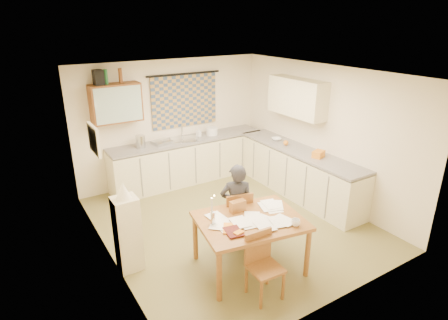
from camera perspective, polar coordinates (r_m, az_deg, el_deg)
floor at (r=6.44m, az=1.02°, el=-9.54°), size 4.00×4.50×0.02m
ceiling at (r=5.60m, az=1.19°, el=13.27°), size 4.00×4.50×0.02m
wall_back at (r=7.81m, az=-8.02°, el=5.83°), size 4.00×0.02×2.50m
wall_front at (r=4.35m, az=17.67°, el=-7.59°), size 4.00×0.02×2.50m
wall_left at (r=5.17m, az=-17.97°, el=-3.00°), size 0.02×4.50×2.50m
wall_right at (r=7.15m, az=14.77°, el=3.93°), size 0.02×4.50×2.50m
window_blind at (r=7.80m, az=-6.02°, el=8.94°), size 1.45×0.03×1.05m
curtain_rod at (r=7.69m, az=-6.11°, el=12.92°), size 1.60×0.04×0.04m
wall_cabinet at (r=7.14m, az=-16.14°, el=8.34°), size 0.90×0.34×0.70m
wall_cabinet_glass at (r=6.98m, az=-15.74°, el=8.11°), size 0.84×0.02×0.64m
upper_cabinet_right at (r=7.26m, az=11.06°, el=9.37°), size 0.34×1.30×0.70m
framed_print at (r=5.39m, az=-19.19°, el=2.96°), size 0.04×0.50×0.40m
print_canvas at (r=5.40m, az=-18.94°, el=3.01°), size 0.01×0.42×0.32m
counter_back at (r=7.87m, az=-5.37°, el=-0.04°), size 3.30×0.62×0.92m
counter_right at (r=7.36m, az=11.21°, el=-1.89°), size 0.62×2.95×0.92m
stove at (r=6.69m, az=17.47°, el=-4.95°), size 0.57×0.57×0.89m
sink at (r=7.70m, az=-6.02°, el=2.83°), size 0.66×0.59×0.10m
tap at (r=7.81m, az=-6.43°, el=4.47°), size 0.04×0.04×0.28m
dish_rack at (r=7.48m, az=-9.46°, el=2.69°), size 0.40×0.36×0.06m
kettle at (r=7.31m, az=-12.61°, el=2.77°), size 0.22×0.22×0.24m
mixing_bowl at (r=7.95m, az=-1.84°, el=4.43°), size 0.25×0.25×0.16m
soap_bottle at (r=7.85m, az=-3.89°, el=4.25°), size 0.13×0.13×0.18m
bowl at (r=7.67m, az=8.00°, el=3.17°), size 0.31×0.31×0.05m
orange_bag at (r=6.86m, az=14.20°, el=0.88°), size 0.26×0.22×0.12m
fruit_orange at (r=7.38m, az=9.41°, el=2.60°), size 0.10×0.10×0.10m
speaker at (r=6.99m, az=-18.61°, el=11.84°), size 0.17×0.20×0.26m
bottle_green at (r=7.02m, az=-17.57°, el=11.99°), size 0.07×0.07×0.26m
bottle_brown at (r=7.09m, az=-15.51°, el=12.28°), size 0.08×0.08×0.26m
dining_table at (r=5.23m, az=3.90°, el=-12.53°), size 1.53×1.26×0.75m
chair_far at (r=5.76m, az=1.71°, el=-10.21°), size 0.48×0.48×0.90m
chair_near at (r=4.85m, az=6.11°, el=-17.38°), size 0.40×0.40×0.84m
person at (r=5.52m, az=1.94°, el=-7.11°), size 0.75×0.72×1.33m
shelf_stand at (r=5.28m, az=-14.46°, el=-10.86°), size 0.32×0.30×1.07m
lampshade at (r=4.97m, az=-15.13°, el=-4.51°), size 0.20×0.20×0.22m
letter_rack at (r=5.17m, az=2.09°, el=-7.05°), size 0.22×0.11×0.16m
mug at (r=4.94m, az=10.85°, el=-9.35°), size 0.17×0.17×0.09m
magazine at (r=4.70m, az=0.30°, el=-11.13°), size 0.30×0.34×0.03m
book at (r=4.80m, az=-0.11°, el=-10.37°), size 0.43×0.43×0.02m
orange_box at (r=4.69m, az=2.25°, el=-11.09°), size 0.13×0.10×0.04m
eyeglasses at (r=4.85m, az=6.89°, el=-10.24°), size 0.14×0.10×0.02m
candle_holder at (r=4.86m, az=-1.71°, el=-8.86°), size 0.06×0.06×0.18m
candle at (r=4.74m, az=-1.88°, el=-6.98°), size 0.02×0.02×0.22m
candle_flame at (r=4.71m, az=-1.48°, el=-5.47°), size 0.02×0.02×0.02m
papers at (r=5.07m, az=4.98°, el=-8.65°), size 1.30×0.86×0.02m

